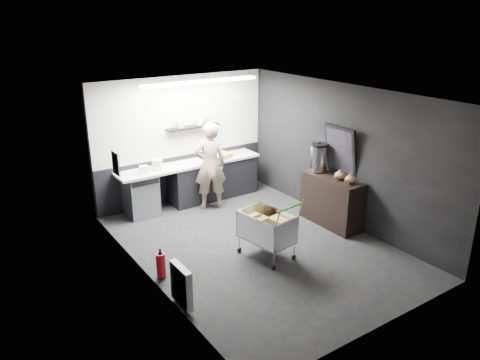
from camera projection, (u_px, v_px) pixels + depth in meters
floor at (256, 246)px, 8.32m from camera, size 5.50×5.50×0.00m
ceiling at (259, 94)px, 7.40m from camera, size 5.50×5.50×0.00m
wall_back at (182, 139)px, 10.01m from camera, size 5.50×0.00×5.50m
wall_front at (389, 236)px, 5.72m from camera, size 5.50×0.00×5.50m
wall_left at (146, 199)px, 6.82m from camera, size 0.00×5.50×5.50m
wall_right at (342, 155)px, 8.91m from camera, size 0.00×5.50×5.50m
kitchen_wall_panel at (182, 116)px, 9.82m from camera, size 3.95×0.02×1.70m
dado_panel at (184, 177)px, 10.28m from camera, size 3.95×0.02×1.00m
floating_shelf at (193, 127)px, 9.92m from camera, size 1.20×0.22×0.04m
wall_clock at (237, 96)px, 10.45m from camera, size 0.20×0.03×0.20m
poster at (115, 163)px, 7.77m from camera, size 0.02×0.30×0.40m
poster_red_band at (115, 159)px, 7.75m from camera, size 0.02×0.22×0.10m
radiator at (181, 285)px, 6.49m from camera, size 0.10×0.50×0.60m
ceiling_strip at (201, 82)px, 8.86m from camera, size 2.40×0.20×0.04m
prep_counter at (197, 181)px, 10.13m from camera, size 3.20×0.61×0.90m
person at (210, 166)px, 9.66m from camera, size 0.78×0.63×1.85m
shopping_cart at (266, 229)px, 7.81m from camera, size 0.72×1.05×1.07m
sideboard at (331, 194)px, 9.01m from camera, size 0.55×1.29×1.93m
fire_extinguisher at (161, 264)px, 7.26m from camera, size 0.15×0.15×0.48m
cardboard_box at (217, 156)px, 10.18m from camera, size 0.62×0.52×0.11m
pink_tub at (157, 164)px, 9.48m from camera, size 0.21×0.21×0.21m
white_container at (144, 169)px, 9.28m from camera, size 0.20×0.17×0.14m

